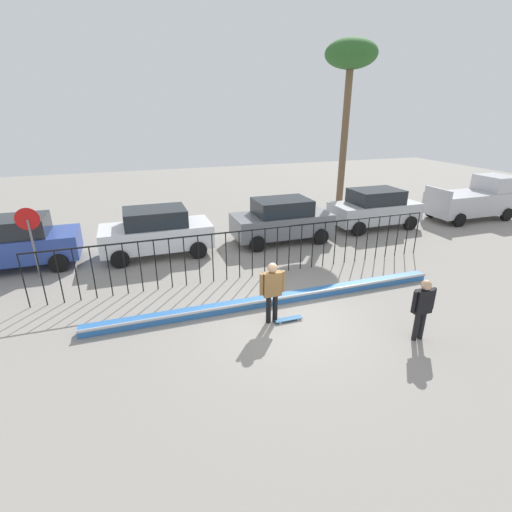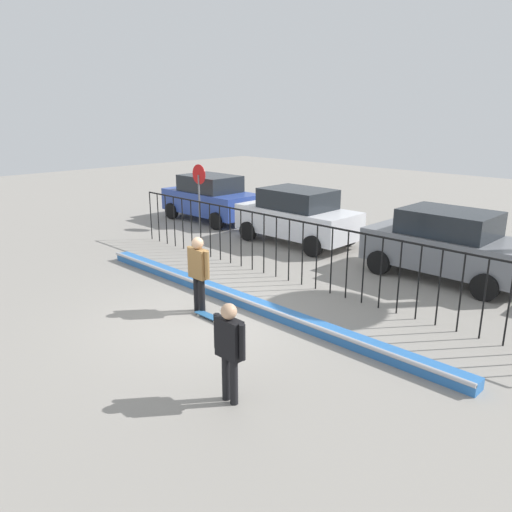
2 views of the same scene
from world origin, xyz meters
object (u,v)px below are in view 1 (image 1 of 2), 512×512
(stop_sign, at_px, (31,234))
(skateboarder, at_px, (272,287))
(pickup_truck, at_px, (474,200))
(parked_car_silver, at_px, (374,208))
(camera_operator, at_px, (423,305))
(parked_car_white, at_px, (156,231))
(parked_car_blue, at_px, (15,243))
(skateboard, at_px, (288,319))
(palm_tree_tall, at_px, (350,63))
(parked_car_gray, at_px, (282,220))

(stop_sign, bearing_deg, skateboarder, -39.24)
(pickup_truck, bearing_deg, parked_car_silver, 173.46)
(camera_operator, bearing_deg, parked_car_silver, -105.63)
(parked_car_white, xyz_separation_m, stop_sign, (-4.16, -0.95, 0.64))
(parked_car_blue, distance_m, parked_car_silver, 15.52)
(skateboarder, relative_size, pickup_truck, 0.38)
(skateboard, distance_m, stop_sign, 9.11)
(skateboard, relative_size, parked_car_white, 0.19)
(camera_operator, bearing_deg, pickup_truck, -129.06)
(parked_car_silver, bearing_deg, stop_sign, -172.45)
(parked_car_silver, distance_m, palm_tree_tall, 7.22)
(parked_car_blue, distance_m, parked_car_gray, 10.40)
(camera_operator, relative_size, parked_car_silver, 0.39)
(skateboarder, height_order, camera_operator, skateboarder)
(parked_car_silver, bearing_deg, parked_car_white, -175.58)
(pickup_truck, bearing_deg, skateboard, -157.50)
(skateboarder, bearing_deg, parked_car_white, 121.12)
(parked_car_silver, bearing_deg, skateboarder, -137.64)
(skateboarder, xyz_separation_m, parked_car_silver, (8.03, 6.72, -0.09))
(parked_car_silver, relative_size, stop_sign, 1.72)
(parked_car_blue, relative_size, pickup_truck, 0.91)
(parked_car_white, relative_size, pickup_truck, 0.91)
(parked_car_white, distance_m, parked_car_silver, 10.51)
(palm_tree_tall, bearing_deg, parked_car_white, -162.85)
(parked_car_gray, distance_m, parked_car_silver, 5.15)
(parked_car_blue, height_order, stop_sign, stop_sign)
(parked_car_blue, height_order, pickup_truck, pickup_truck)
(parked_car_blue, height_order, parked_car_silver, same)
(pickup_truck, bearing_deg, stop_sign, 179.63)
(camera_operator, xyz_separation_m, parked_car_silver, (4.80, 8.73, -0.03))
(parked_car_white, distance_m, palm_tree_tall, 12.57)
(parked_car_white, height_order, palm_tree_tall, palm_tree_tall)
(camera_operator, distance_m, parked_car_blue, 13.80)
(stop_sign, distance_m, palm_tree_tall, 16.08)
(skateboarder, height_order, parked_car_blue, parked_car_blue)
(stop_sign, bearing_deg, palm_tree_tall, 15.92)
(skateboard, xyz_separation_m, stop_sign, (-7.08, 5.52, 1.56))
(parked_car_silver, distance_m, pickup_truck, 6.00)
(palm_tree_tall, bearing_deg, parked_car_gray, -146.21)
(skateboarder, xyz_separation_m, parked_car_white, (-2.47, 6.36, -0.09))
(parked_car_white, xyz_separation_m, pickup_truck, (16.49, -0.01, 0.06))
(camera_operator, height_order, parked_car_white, parked_car_white)
(parked_car_white, bearing_deg, skateboard, -64.78)
(stop_sign, bearing_deg, skateboard, -37.95)
(parked_car_white, bearing_deg, pickup_truck, 0.85)
(parked_car_silver, distance_m, stop_sign, 14.73)
(parked_car_gray, xyz_separation_m, palm_tree_tall, (4.82, 3.22, 6.65))
(skateboarder, bearing_deg, skateboard, -3.91)
(parked_car_gray, height_order, stop_sign, stop_sign)
(skateboarder, xyz_separation_m, parked_car_gray, (2.90, 6.28, -0.09))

